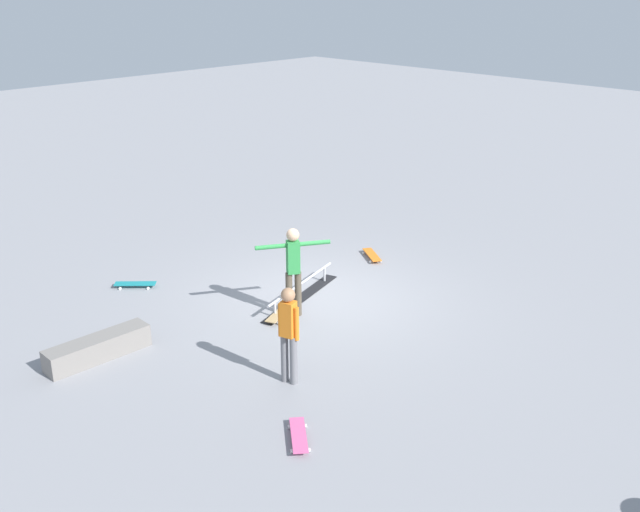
{
  "coord_description": "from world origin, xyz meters",
  "views": [
    {
      "loc": [
        8.99,
        8.86,
        5.79
      ],
      "look_at": [
        0.2,
        0.21,
        1.0
      ],
      "focal_mm": 41.24,
      "sensor_mm": 36.0,
      "label": 1
    }
  ],
  "objects_px": {
    "skateboard_main": "(280,313)",
    "loose_skateboard_pink": "(299,435)",
    "grind_rail": "(301,292)",
    "skate_ledge": "(98,348)",
    "bystander_orange_shirt": "(289,330)",
    "loose_skateboard_orange": "(372,255)",
    "skater_main": "(293,266)",
    "loose_skateboard_teal": "(135,284)"
  },
  "relations": [
    {
      "from": "loose_skateboard_pink",
      "to": "loose_skateboard_orange",
      "type": "bearing_deg",
      "value": 162.02
    },
    {
      "from": "skater_main",
      "to": "skateboard_main",
      "type": "xyz_separation_m",
      "value": [
        0.23,
        -0.13,
        -0.89
      ]
    },
    {
      "from": "skate_ledge",
      "to": "skateboard_main",
      "type": "bearing_deg",
      "value": 162.58
    },
    {
      "from": "grind_rail",
      "to": "loose_skateboard_orange",
      "type": "relative_size",
      "value": 3.15
    },
    {
      "from": "grind_rail",
      "to": "skateboard_main",
      "type": "bearing_deg",
      "value": 4.0
    },
    {
      "from": "grind_rail",
      "to": "skate_ledge",
      "type": "xyz_separation_m",
      "value": [
        3.88,
        -0.65,
        0.04
      ]
    },
    {
      "from": "bystander_orange_shirt",
      "to": "loose_skateboard_pink",
      "type": "distance_m",
      "value": 1.69
    },
    {
      "from": "grind_rail",
      "to": "loose_skateboard_pink",
      "type": "bearing_deg",
      "value": 29.45
    },
    {
      "from": "grind_rail",
      "to": "bystander_orange_shirt",
      "type": "height_order",
      "value": "bystander_orange_shirt"
    },
    {
      "from": "bystander_orange_shirt",
      "to": "loose_skateboard_teal",
      "type": "bearing_deg",
      "value": -20.16
    },
    {
      "from": "skater_main",
      "to": "loose_skateboard_orange",
      "type": "bearing_deg",
      "value": 46.28
    },
    {
      "from": "skateboard_main",
      "to": "loose_skateboard_pink",
      "type": "distance_m",
      "value": 3.72
    },
    {
      "from": "skater_main",
      "to": "bystander_orange_shirt",
      "type": "height_order",
      "value": "skater_main"
    },
    {
      "from": "loose_skateboard_orange",
      "to": "skater_main",
      "type": "bearing_deg",
      "value": -42.39
    },
    {
      "from": "skateboard_main",
      "to": "skate_ledge",
      "type": "bearing_deg",
      "value": 140.23
    },
    {
      "from": "skate_ledge",
      "to": "skateboard_main",
      "type": "xyz_separation_m",
      "value": [
        -3.05,
        0.96,
        -0.11
      ]
    },
    {
      "from": "skateboard_main",
      "to": "skater_main",
      "type": "bearing_deg",
      "value": -51.32
    },
    {
      "from": "loose_skateboard_pink",
      "to": "loose_skateboard_teal",
      "type": "bearing_deg",
      "value": -152.36
    },
    {
      "from": "skater_main",
      "to": "bystander_orange_shirt",
      "type": "relative_size",
      "value": 1.07
    },
    {
      "from": "skater_main",
      "to": "loose_skateboard_teal",
      "type": "height_order",
      "value": "skater_main"
    },
    {
      "from": "skater_main",
      "to": "skateboard_main",
      "type": "height_order",
      "value": "skater_main"
    },
    {
      "from": "loose_skateboard_orange",
      "to": "loose_skateboard_pink",
      "type": "height_order",
      "value": "same"
    },
    {
      "from": "skater_main",
      "to": "loose_skateboard_teal",
      "type": "relative_size",
      "value": 2.32
    },
    {
      "from": "grind_rail",
      "to": "loose_skateboard_pink",
      "type": "distance_m",
      "value": 4.51
    },
    {
      "from": "bystander_orange_shirt",
      "to": "loose_skateboard_teal",
      "type": "height_order",
      "value": "bystander_orange_shirt"
    },
    {
      "from": "loose_skateboard_pink",
      "to": "skater_main",
      "type": "bearing_deg",
      "value": 176.9
    },
    {
      "from": "bystander_orange_shirt",
      "to": "loose_skateboard_pink",
      "type": "bearing_deg",
      "value": 125.13
    },
    {
      "from": "skater_main",
      "to": "loose_skateboard_pink",
      "type": "distance_m",
      "value": 3.88
    },
    {
      "from": "grind_rail",
      "to": "loose_skateboard_teal",
      "type": "relative_size",
      "value": 3.46
    },
    {
      "from": "grind_rail",
      "to": "skateboard_main",
      "type": "height_order",
      "value": "grind_rail"
    },
    {
      "from": "grind_rail",
      "to": "bystander_orange_shirt",
      "type": "relative_size",
      "value": 1.6
    },
    {
      "from": "skateboard_main",
      "to": "loose_skateboard_pink",
      "type": "xyz_separation_m",
      "value": [
        2.32,
        2.91,
        0.0
      ]
    },
    {
      "from": "skateboard_main",
      "to": "bystander_orange_shirt",
      "type": "height_order",
      "value": "bystander_orange_shirt"
    },
    {
      "from": "skateboard_main",
      "to": "loose_skateboard_teal",
      "type": "bearing_deg",
      "value": 87.49
    },
    {
      "from": "skater_main",
      "to": "loose_skateboard_pink",
      "type": "height_order",
      "value": "skater_main"
    },
    {
      "from": "loose_skateboard_orange",
      "to": "loose_skateboard_teal",
      "type": "height_order",
      "value": "same"
    },
    {
      "from": "grind_rail",
      "to": "skate_ledge",
      "type": "relative_size",
      "value": 1.44
    },
    {
      "from": "skate_ledge",
      "to": "loose_skateboard_pink",
      "type": "bearing_deg",
      "value": 100.58
    },
    {
      "from": "loose_skateboard_orange",
      "to": "loose_skateboard_teal",
      "type": "xyz_separation_m",
      "value": [
        4.46,
        -2.28,
        0.0
      ]
    },
    {
      "from": "skate_ledge",
      "to": "bystander_orange_shirt",
      "type": "height_order",
      "value": "bystander_orange_shirt"
    },
    {
      "from": "loose_skateboard_orange",
      "to": "loose_skateboard_pink",
      "type": "relative_size",
      "value": 1.05
    },
    {
      "from": "grind_rail",
      "to": "skater_main",
      "type": "relative_size",
      "value": 1.49
    }
  ]
}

